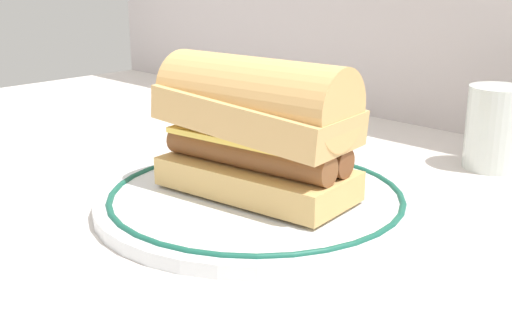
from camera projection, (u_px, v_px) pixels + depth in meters
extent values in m
plane|color=silver|center=(289.00, 211.00, 0.59)|extent=(1.50, 1.50, 0.00)
cylinder|color=white|center=(256.00, 201.00, 0.60)|extent=(0.29, 0.29, 0.01)
torus|color=#195947|center=(256.00, 195.00, 0.60)|extent=(0.27, 0.27, 0.01)
cube|color=tan|center=(256.00, 178.00, 0.59)|extent=(0.19, 0.10, 0.03)
cylinder|color=brown|center=(247.00, 154.00, 0.57)|extent=(0.17, 0.05, 0.03)
cylinder|color=brown|center=(265.00, 147.00, 0.59)|extent=(0.17, 0.05, 0.03)
cube|color=#EFC64C|center=(256.00, 133.00, 0.58)|extent=(0.15, 0.09, 0.01)
cube|color=tan|center=(256.00, 114.00, 0.57)|extent=(0.19, 0.10, 0.04)
cylinder|color=tan|center=(256.00, 97.00, 0.57)|extent=(0.18, 0.09, 0.07)
cylinder|color=silver|center=(496.00, 128.00, 0.70)|extent=(0.06, 0.06, 0.09)
cylinder|color=gold|center=(493.00, 149.00, 0.71)|extent=(0.06, 0.06, 0.04)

